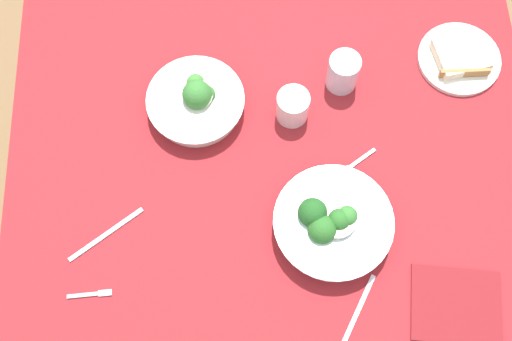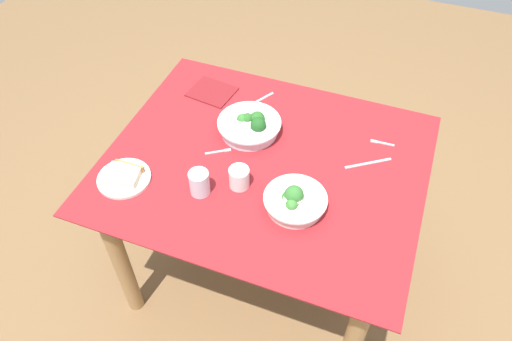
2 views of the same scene
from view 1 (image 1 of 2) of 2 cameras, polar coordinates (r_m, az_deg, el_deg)
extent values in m
plane|color=brown|center=(2.22, 1.08, -7.21)|extent=(6.00, 6.00, 0.00)
cube|color=maroon|center=(1.48, 1.60, -0.13)|extent=(1.20, 1.00, 0.01)
cube|color=#9E7547|center=(1.49, 1.59, -0.34)|extent=(1.17, 0.97, 0.02)
cylinder|color=#9E7547|center=(2.05, -13.24, 5.61)|extent=(0.07, 0.07, 0.74)
cylinder|color=#9E7547|center=(2.08, 14.50, 6.60)|extent=(0.07, 0.07, 0.74)
cylinder|color=silver|center=(1.53, -5.21, 5.74)|extent=(0.20, 0.20, 0.04)
cylinder|color=silver|center=(1.50, -5.29, 6.16)|extent=(0.22, 0.22, 0.01)
sphere|color=#33702D|center=(1.50, -4.40, 6.60)|extent=(0.04, 0.04, 0.04)
sphere|color=#3D7A33|center=(1.51, -5.26, 7.57)|extent=(0.04, 0.04, 0.04)
sphere|color=#33702D|center=(1.49, -5.13, 6.59)|extent=(0.07, 0.07, 0.07)
cylinder|color=beige|center=(1.49, -5.06, 6.61)|extent=(0.07, 0.07, 0.01)
cylinder|color=white|center=(1.42, 6.63, -4.73)|extent=(0.23, 0.23, 0.05)
cylinder|color=white|center=(1.39, 6.76, -4.42)|extent=(0.26, 0.26, 0.01)
sphere|color=#286023|center=(1.38, 7.20, -4.28)|extent=(0.05, 0.05, 0.05)
sphere|color=#33702D|center=(1.39, 7.90, -3.95)|extent=(0.04, 0.04, 0.04)
sphere|color=#1E511E|center=(1.38, 4.93, -3.65)|extent=(0.06, 0.06, 0.06)
sphere|color=#286023|center=(1.37, 5.76, -5.11)|extent=(0.06, 0.06, 0.06)
cylinder|color=beige|center=(1.38, 7.01, -4.18)|extent=(0.09, 0.09, 0.01)
cylinder|color=silver|center=(1.67, 17.20, 9.23)|extent=(0.20, 0.20, 0.01)
cube|color=beige|center=(1.65, 17.38, 9.55)|extent=(0.14, 0.13, 0.03)
cube|color=#9E703D|center=(1.63, 17.64, 8.06)|extent=(0.12, 0.01, 0.03)
cylinder|color=silver|center=(1.54, 7.55, 8.46)|extent=(0.07, 0.07, 0.10)
cylinder|color=silver|center=(1.50, 3.20, 5.57)|extent=(0.07, 0.07, 0.08)
cube|color=#B7B7BC|center=(1.44, -14.80, -10.42)|extent=(0.07, 0.01, 0.00)
cube|color=#B7B7BC|center=(1.43, -12.95, -10.31)|extent=(0.03, 0.01, 0.00)
cube|color=#B7B7BC|center=(1.50, 9.21, 1.05)|extent=(0.07, 0.05, 0.00)
cube|color=#B7B7BC|center=(1.49, 7.71, -0.03)|extent=(0.03, 0.03, 0.00)
cube|color=#B7B7BC|center=(1.41, 8.69, -12.23)|extent=(0.10, 0.16, 0.00)
cube|color=#B7B7BC|center=(1.46, -12.86, -5.43)|extent=(0.16, 0.12, 0.00)
cube|color=maroon|center=(1.45, 16.97, -11.13)|extent=(0.21, 0.18, 0.01)
camera|label=2|loc=(1.77, -34.50, 64.51)|focal=34.34mm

